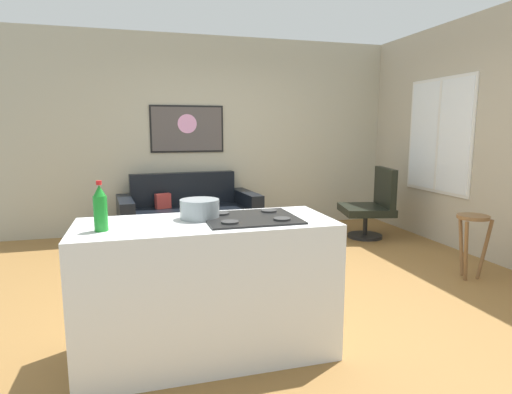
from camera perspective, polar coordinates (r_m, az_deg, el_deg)
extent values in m
cube|color=olive|center=(4.26, 1.74, -11.57)|extent=(6.40, 6.40, 0.04)
cube|color=#B1AB95|center=(6.34, -4.83, 8.34)|extent=(6.40, 0.05, 2.80)
cube|color=#B4A992|center=(5.60, 27.57, 7.24)|extent=(0.05, 6.40, 2.80)
cube|color=black|center=(5.82, -8.92, -3.61)|extent=(1.55, 1.02, 0.42)
cube|color=black|center=(6.10, -9.75, 1.13)|extent=(1.48, 0.29, 0.45)
cube|color=black|center=(5.70, -17.11, -3.23)|extent=(0.26, 0.91, 0.61)
cube|color=black|center=(6.02, -1.24, -2.16)|extent=(0.26, 0.91, 0.61)
cube|color=#AB3631|center=(5.86, -12.42, -0.53)|extent=(0.22, 0.15, 0.20)
cube|color=silver|center=(4.74, -5.50, -4.29)|extent=(0.99, 0.51, 0.02)
cylinder|color=#232326|center=(4.53, -10.59, -7.65)|extent=(0.03, 0.03, 0.38)
cylinder|color=#232326|center=(4.68, 0.42, -6.92)|extent=(0.03, 0.03, 0.38)
cylinder|color=#232326|center=(4.94, -11.04, -6.25)|extent=(0.03, 0.03, 0.38)
cylinder|color=#232326|center=(5.08, -0.91, -5.64)|extent=(0.03, 0.03, 0.38)
cylinder|color=black|center=(6.08, 14.43, -5.09)|extent=(0.47, 0.47, 0.04)
cylinder|color=black|center=(6.04, 14.50, -3.26)|extent=(0.06, 0.06, 0.36)
cube|color=black|center=(6.00, 14.57, -1.68)|extent=(0.77, 0.79, 0.10)
cube|color=black|center=(6.04, 16.99, 1.28)|extent=(0.23, 0.67, 0.53)
cylinder|color=brown|center=(4.69, 27.21, -2.40)|extent=(0.30, 0.30, 0.03)
cylinder|color=brown|center=(4.85, 25.90, -5.87)|extent=(0.04, 0.13, 0.61)
cylinder|color=brown|center=(4.64, 26.44, -6.56)|extent=(0.13, 0.09, 0.61)
cylinder|color=brown|center=(4.79, 28.42, -6.24)|extent=(0.13, 0.09, 0.61)
cube|color=white|center=(2.86, -6.54, -12.12)|extent=(1.64, 0.68, 0.90)
cube|color=black|center=(2.79, -0.72, -2.82)|extent=(0.60, 0.52, 0.01)
cylinder|color=#2D2D2D|center=(2.62, -3.54, -3.38)|extent=(0.11, 0.11, 0.01)
cylinder|color=#2D2D2D|center=(2.71, 3.53, -2.96)|extent=(0.11, 0.11, 0.01)
cylinder|color=#2D2D2D|center=(2.88, -4.71, -2.21)|extent=(0.11, 0.11, 0.01)
cylinder|color=#2D2D2D|center=(2.97, 1.75, -1.87)|extent=(0.11, 0.11, 0.01)
cylinder|color=#1C8927|center=(2.60, -20.19, -2.10)|extent=(0.08, 0.08, 0.21)
cone|color=#1C8927|center=(2.58, -20.36, 0.84)|extent=(0.07, 0.07, 0.06)
cylinder|color=red|center=(2.58, -20.41, 1.81)|extent=(0.03, 0.03, 0.02)
cylinder|color=#8B959A|center=(2.82, -7.57, -2.75)|extent=(0.14, 0.14, 0.01)
cylinder|color=#8B959A|center=(2.81, -7.59, -1.61)|extent=(0.26, 0.26, 0.13)
cube|color=black|center=(6.22, -9.25, 9.03)|extent=(1.05, 0.01, 0.67)
cube|color=#514A48|center=(6.22, -9.24, 9.03)|extent=(1.00, 0.02, 0.62)
cylinder|color=#E599CA|center=(6.20, -9.25, 9.71)|extent=(0.27, 0.01, 0.27)
cube|color=silver|center=(6.04, 23.41, 7.55)|extent=(0.02, 1.20, 1.48)
cube|color=white|center=(6.03, 23.34, 7.56)|extent=(0.01, 1.12, 1.40)
cube|color=silver|center=(6.03, 23.31, 7.56)|extent=(0.01, 0.04, 1.40)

